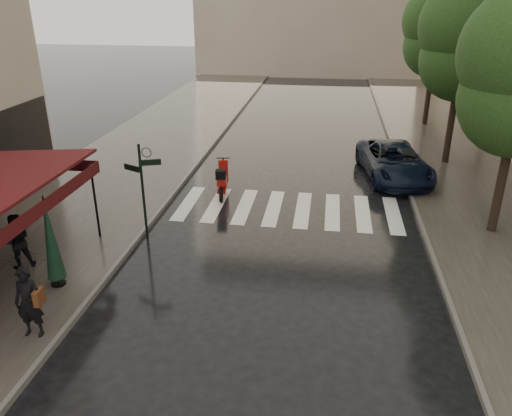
% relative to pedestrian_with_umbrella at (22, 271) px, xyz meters
% --- Properties ---
extents(ground, '(120.00, 120.00, 0.00)m').
position_rel_pedestrian_with_umbrella_xyz_m(ground, '(2.00, 2.05, -1.76)').
color(ground, black).
rests_on(ground, ground).
extents(sidewalk_near, '(6.00, 60.00, 0.12)m').
position_rel_pedestrian_with_umbrella_xyz_m(sidewalk_near, '(-2.50, 14.05, -1.70)').
color(sidewalk_near, '#38332D').
rests_on(sidewalk_near, ground).
extents(sidewalk_far, '(5.50, 60.00, 0.12)m').
position_rel_pedestrian_with_umbrella_xyz_m(sidewalk_far, '(12.25, 14.05, -1.70)').
color(sidewalk_far, '#38332D').
rests_on(sidewalk_far, ground).
extents(curb_near, '(0.12, 60.00, 0.16)m').
position_rel_pedestrian_with_umbrella_xyz_m(curb_near, '(0.55, 14.05, -1.69)').
color(curb_near, '#595651').
rests_on(curb_near, ground).
extents(curb_far, '(0.12, 60.00, 0.16)m').
position_rel_pedestrian_with_umbrella_xyz_m(curb_far, '(9.45, 14.05, -1.69)').
color(curb_far, '#595651').
rests_on(curb_far, ground).
extents(crosswalk, '(7.85, 3.20, 0.01)m').
position_rel_pedestrian_with_umbrella_xyz_m(crosswalk, '(4.97, 8.05, -1.76)').
color(crosswalk, silver).
rests_on(crosswalk, ground).
extents(signpost, '(1.17, 0.29, 3.10)m').
position_rel_pedestrian_with_umbrella_xyz_m(signpost, '(0.80, 5.05, 0.07)').
color(signpost, black).
rests_on(signpost, ground).
extents(tree_mid, '(3.80, 3.80, 8.34)m').
position_rel_pedestrian_with_umbrella_xyz_m(tree_mid, '(11.50, 14.05, 3.83)').
color(tree_mid, black).
rests_on(tree_mid, sidewalk_far).
extents(tree_far, '(3.80, 3.80, 8.16)m').
position_rel_pedestrian_with_umbrella_xyz_m(tree_far, '(11.70, 21.05, 3.69)').
color(tree_far, black).
rests_on(tree_far, sidewalk_far).
extents(pedestrian_with_umbrella, '(1.08, 1.10, 2.47)m').
position_rel_pedestrian_with_umbrella_xyz_m(pedestrian_with_umbrella, '(0.00, 0.00, 0.00)').
color(pedestrian_with_umbrella, black).
rests_on(pedestrian_with_umbrella, sidewalk_near).
extents(pedestrian_terrace, '(0.98, 0.96, 1.59)m').
position_rel_pedestrian_with_umbrella_xyz_m(pedestrian_terrace, '(-2.01, 2.71, -0.85)').
color(pedestrian_terrace, black).
rests_on(pedestrian_terrace, sidewalk_near).
extents(scooter, '(0.63, 1.94, 1.28)m').
position_rel_pedestrian_with_umbrella_xyz_m(scooter, '(2.38, 8.98, -1.17)').
color(scooter, black).
rests_on(scooter, ground).
extents(parked_car, '(3.10, 5.38, 1.41)m').
position_rel_pedestrian_with_umbrella_xyz_m(parked_car, '(9.00, 11.96, -1.06)').
color(parked_car, black).
rests_on(parked_car, ground).
extents(parasol_back, '(0.46, 0.46, 2.48)m').
position_rel_pedestrian_with_umbrella_xyz_m(parasol_back, '(-0.53, 2.01, -0.31)').
color(parasol_back, black).
rests_on(parasol_back, sidewalk_near).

